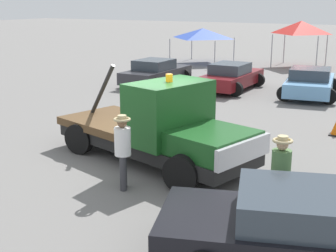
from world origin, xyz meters
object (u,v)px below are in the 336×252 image
(parked_car_maroon, at_px, (231,77))
(canopy_tent_blue, at_px, (203,33))
(foreground_car, at_px, (321,232))
(person_at_hood, at_px, (123,146))
(tow_truck, at_px, (162,129))
(parked_car_skyblue, at_px, (310,83))
(canopy_tent_red, at_px, (301,27))
(traffic_cone, at_px, (336,128))
(person_near_truck, at_px, (281,172))
(parked_car_charcoal, at_px, (156,73))

(parked_car_maroon, relative_size, canopy_tent_blue, 1.29)
(foreground_car, xyz_separation_m, person_at_hood, (-4.71, 1.21, 0.39))
(tow_truck, bearing_deg, parked_car_skyblue, 98.52)
(canopy_tent_red, distance_m, traffic_cone, 17.04)
(tow_truck, relative_size, parked_car_maroon, 1.44)
(person_near_truck, height_order, parked_car_maroon, person_near_truck)
(parked_car_charcoal, height_order, canopy_tent_blue, canopy_tent_blue)
(parked_car_charcoal, distance_m, parked_car_skyblue, 7.76)
(tow_truck, height_order, traffic_cone, tow_truck)
(person_near_truck, height_order, person_at_hood, same)
(person_at_hood, height_order, canopy_tent_blue, canopy_tent_blue)
(parked_car_skyblue, height_order, canopy_tent_red, canopy_tent_red)
(parked_car_charcoal, distance_m, parked_car_maroon, 4.00)
(person_at_hood, relative_size, traffic_cone, 3.22)
(parked_car_charcoal, height_order, canopy_tent_red, canopy_tent_red)
(person_at_hood, bearing_deg, parked_car_skyblue, -126.08)
(person_at_hood, bearing_deg, traffic_cone, -146.93)
(person_near_truck, distance_m, canopy_tent_blue, 24.49)
(tow_truck, xyz_separation_m, canopy_tent_red, (-1.73, 21.21, 1.61))
(tow_truck, bearing_deg, canopy_tent_red, 109.76)
(canopy_tent_red, bearing_deg, parked_car_skyblue, -73.14)
(canopy_tent_blue, bearing_deg, canopy_tent_red, 14.04)
(canopy_tent_blue, bearing_deg, parked_car_skyblue, -41.78)
(person_near_truck, distance_m, parked_car_charcoal, 15.92)
(canopy_tent_red, bearing_deg, traffic_cone, -71.67)
(tow_truck, distance_m, canopy_tent_red, 21.34)
(parked_car_charcoal, height_order, parked_car_maroon, same)
(foreground_car, height_order, canopy_tent_blue, canopy_tent_blue)
(person_near_truck, height_order, canopy_tent_red, canopy_tent_red)
(canopy_tent_red, bearing_deg, person_at_hood, -85.49)
(canopy_tent_red, bearing_deg, parked_car_charcoal, -113.56)
(parked_car_charcoal, xyz_separation_m, parked_car_maroon, (3.96, 0.56, -0.00))
(canopy_tent_blue, bearing_deg, foreground_car, -60.46)
(foreground_car, relative_size, canopy_tent_red, 1.91)
(person_near_truck, distance_m, parked_car_skyblue, 13.26)
(canopy_tent_blue, distance_m, canopy_tent_red, 6.58)
(parked_car_maroon, height_order, canopy_tent_red, canopy_tent_red)
(tow_truck, distance_m, parked_car_charcoal, 12.27)
(parked_car_skyblue, relative_size, canopy_tent_blue, 1.33)
(person_near_truck, xyz_separation_m, parked_car_charcoal, (-10.15, 12.25, -0.40))
(foreground_car, distance_m, parked_car_charcoal, 17.63)
(person_at_hood, relative_size, parked_car_charcoal, 0.39)
(tow_truck, xyz_separation_m, foreground_car, (4.80, -3.15, -0.31))
(parked_car_charcoal, distance_m, canopy_tent_red, 11.90)
(person_near_truck, relative_size, parked_car_charcoal, 0.39)
(parked_car_skyblue, bearing_deg, foreground_car, -174.68)
(foreground_car, bearing_deg, traffic_cone, 79.87)
(parked_car_maroon, bearing_deg, traffic_cone, -133.40)
(foreground_car, relative_size, parked_car_charcoal, 1.27)
(parked_car_maroon, relative_size, traffic_cone, 8.09)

